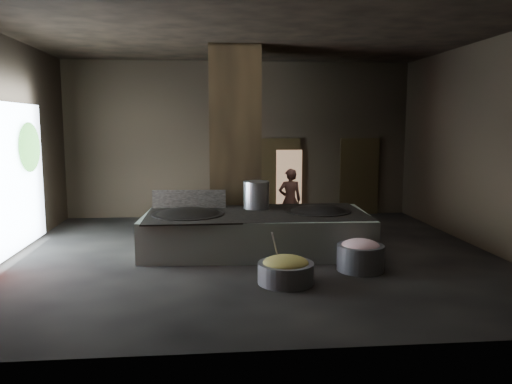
{
  "coord_description": "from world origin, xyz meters",
  "views": [
    {
      "loc": [
        -0.92,
        -10.14,
        2.71
      ],
      "look_at": [
        0.09,
        0.48,
        1.25
      ],
      "focal_mm": 35.0,
      "sensor_mm": 36.0,
      "label": 1
    }
  ],
  "objects": [
    {
      "name": "cook",
      "position": [
        1.11,
        2.17,
        0.8
      ],
      "size": [
        0.59,
        0.39,
        1.6
      ],
      "primitive_type": "imported",
      "rotation": [
        0.0,
        0.0,
        3.17
      ],
      "color": "#94594B",
      "rests_on": "ground"
    },
    {
      "name": "left_opening",
      "position": [
        -4.95,
        0.2,
        1.6
      ],
      "size": [
        0.04,
        4.2,
        3.1
      ],
      "primitive_type": "cube",
      "color": "white",
      "rests_on": "ground"
    },
    {
      "name": "floor",
      "position": [
        0.0,
        0.0,
        -0.05
      ],
      "size": [
        10.0,
        9.0,
        0.1
      ],
      "primitive_type": "cube",
      "color": "black",
      "rests_on": "ground"
    },
    {
      "name": "front_wall",
      "position": [
        0.0,
        -4.55,
        2.25
      ],
      "size": [
        10.0,
        0.1,
        4.5
      ],
      "primitive_type": "cube",
      "color": "black",
      "rests_on": "ground"
    },
    {
      "name": "stock_pot",
      "position": [
        0.13,
        0.85,
        1.13
      ],
      "size": [
        0.58,
        0.58,
        0.62
      ],
      "primitive_type": "cylinder",
      "color": "#ADAEB5",
      "rests_on": "hearth_platform"
    },
    {
      "name": "meat_fill",
      "position": [
        1.87,
        -1.33,
        0.45
      ],
      "size": [
        0.72,
        0.72,
        0.28
      ],
      "primitive_type": "ellipsoid",
      "color": "pink",
      "rests_on": "meat_basin"
    },
    {
      "name": "veg_fill",
      "position": [
        0.37,
        -1.96,
        0.35
      ],
      "size": [
        0.79,
        0.79,
        0.24
      ],
      "primitive_type": "ellipsoid",
      "color": "olive",
      "rests_on": "veg_basin"
    },
    {
      "name": "splash_guard",
      "position": [
        -1.37,
        1.05,
        1.03
      ],
      "size": [
        1.64,
        0.17,
        0.41
      ],
      "primitive_type": "cube",
      "rotation": [
        0.0,
        0.0,
        -0.06
      ],
      "color": "black",
      "rests_on": "hearth_platform"
    },
    {
      "name": "wok_right_rim",
      "position": [
        1.43,
        0.35,
        0.82
      ],
      "size": [
        1.42,
        1.42,
        0.05
      ],
      "primitive_type": "cylinder",
      "color": "black",
      "rests_on": "hearth_platform"
    },
    {
      "name": "pillar",
      "position": [
        -0.3,
        1.9,
        2.25
      ],
      "size": [
        1.2,
        1.2,
        4.5
      ],
      "primitive_type": "cube",
      "color": "black",
      "rests_on": "ground"
    },
    {
      "name": "wok_left",
      "position": [
        -1.37,
        0.25,
        0.75
      ],
      "size": [
        1.49,
        1.49,
        0.41
      ],
      "primitive_type": "ellipsoid",
      "color": "black",
      "rests_on": "hearth_platform"
    },
    {
      "name": "ladle",
      "position": [
        0.22,
        -1.81,
        0.55
      ],
      "size": [
        0.22,
        0.34,
        0.69
      ],
      "primitive_type": "cylinder",
      "rotation": [
        0.49,
        0.0,
        -0.55
      ],
      "color": "#ADAEB5",
      "rests_on": "veg_basin"
    },
    {
      "name": "wok_right",
      "position": [
        1.43,
        0.35,
        0.75
      ],
      "size": [
        1.39,
        1.39,
        0.39
      ],
      "primitive_type": "ellipsoid",
      "color": "black",
      "rests_on": "hearth_platform"
    },
    {
      "name": "veg_basin",
      "position": [
        0.37,
        -1.96,
        0.18
      ],
      "size": [
        1.06,
        1.06,
        0.36
      ],
      "primitive_type": "cylinder",
      "rotation": [
        0.0,
        0.0,
        -0.11
      ],
      "color": "slate",
      "rests_on": "ground"
    },
    {
      "name": "doorway_near",
      "position": [
        1.2,
        4.45,
        1.1
      ],
      "size": [
        1.18,
        0.08,
        2.38
      ],
      "primitive_type": "cube",
      "color": "black",
      "rests_on": "ground"
    },
    {
      "name": "doorway_near_glow",
      "position": [
        1.45,
        4.4,
        1.05
      ],
      "size": [
        0.76,
        0.04,
        1.8
      ],
      "primitive_type": "cube",
      "color": "#8C6647",
      "rests_on": "ground"
    },
    {
      "name": "hearth_platform",
      "position": [
        0.08,
        0.3,
        0.41
      ],
      "size": [
        4.86,
        2.56,
        0.82
      ],
      "primitive_type": "cube",
      "rotation": [
        0.0,
        0.0,
        -0.06
      ],
      "color": "#AEC0AD",
      "rests_on": "ground"
    },
    {
      "name": "doorway_far",
      "position": [
        3.6,
        4.45,
        1.1
      ],
      "size": [
        1.18,
        0.08,
        2.38
      ],
      "primitive_type": "cube",
      "color": "black",
      "rests_on": "ground"
    },
    {
      "name": "ceiling",
      "position": [
        0.0,
        0.0,
        4.55
      ],
      "size": [
        10.0,
        9.0,
        0.1
      ],
      "primitive_type": "cube",
      "color": "black",
      "rests_on": "back_wall"
    },
    {
      "name": "right_wall",
      "position": [
        5.05,
        0.0,
        2.25
      ],
      "size": [
        0.1,
        9.0,
        4.5
      ],
      "primitive_type": "cube",
      "color": "black",
      "rests_on": "ground"
    },
    {
      "name": "back_wall",
      "position": [
        0.0,
        4.55,
        2.25
      ],
      "size": [
        10.0,
        0.1,
        4.5
      ],
      "primitive_type": "cube",
      "color": "black",
      "rests_on": "ground"
    },
    {
      "name": "doorway_far_glow",
      "position": [
        3.55,
        4.56,
        1.05
      ],
      "size": [
        0.75,
        0.04,
        1.78
      ],
      "primitive_type": "cube",
      "color": "#8C6647",
      "rests_on": "ground"
    },
    {
      "name": "tree_silhouette",
      "position": [
        -4.85,
        1.3,
        2.2
      ],
      "size": [
        0.28,
        1.1,
        1.1
      ],
      "primitive_type": "ellipsoid",
      "color": "#194714",
      "rests_on": "left_opening"
    },
    {
      "name": "meat_basin",
      "position": [
        1.87,
        -1.33,
        0.24
      ],
      "size": [
        0.9,
        0.9,
        0.48
      ],
      "primitive_type": "cylinder",
      "rotation": [
        0.0,
        0.0,
        0.03
      ],
      "color": "slate",
      "rests_on": "ground"
    },
    {
      "name": "wok_left_rim",
      "position": [
        -1.37,
        0.25,
        0.82
      ],
      "size": [
        1.52,
        1.52,
        0.05
      ],
      "primitive_type": "cylinder",
      "color": "black",
      "rests_on": "hearth_platform"
    },
    {
      "name": "platform_cap",
      "position": [
        0.08,
        0.3,
        0.82
      ],
      "size": [
        4.62,
        2.22,
        0.03
      ],
      "primitive_type": "cube",
      "color": "black",
      "rests_on": "hearth_platform"
    }
  ]
}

